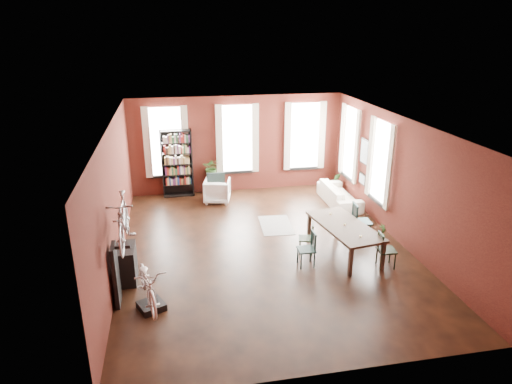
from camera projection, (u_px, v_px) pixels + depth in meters
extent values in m
plane|color=black|center=(265.00, 249.00, 11.52)|extent=(9.00, 9.00, 0.00)
cube|color=silver|center=(266.00, 123.00, 10.42)|extent=(7.00, 9.00, 0.04)
cube|color=#411410|center=(237.00, 144.00, 15.12)|extent=(7.00, 0.04, 3.20)
cube|color=#411410|center=(327.00, 288.00, 6.82)|extent=(7.00, 0.04, 3.20)
cube|color=#411410|center=(114.00, 199.00, 10.35)|extent=(0.04, 9.00, 3.20)
cube|color=#411410|center=(400.00, 180.00, 11.59)|extent=(0.04, 9.00, 3.20)
cube|color=white|center=(166.00, 142.00, 14.62)|extent=(1.00, 0.04, 2.20)
cube|color=#BEB099|center=(166.00, 142.00, 14.55)|extent=(1.40, 0.06, 2.30)
cube|color=white|center=(237.00, 139.00, 15.02)|extent=(1.00, 0.04, 2.20)
cube|color=#BEB099|center=(237.00, 139.00, 14.96)|extent=(1.40, 0.06, 2.30)
cube|color=white|center=(304.00, 136.00, 15.43)|extent=(1.00, 0.04, 2.20)
cube|color=#BEB099|center=(305.00, 136.00, 15.36)|extent=(1.40, 0.06, 2.30)
cube|color=white|center=(382.00, 162.00, 12.43)|extent=(0.04, 1.00, 2.20)
cube|color=#BEB099|center=(379.00, 162.00, 12.42)|extent=(0.06, 1.40, 2.30)
cube|color=white|center=(351.00, 143.00, 14.46)|extent=(0.04, 1.00, 2.20)
cube|color=#BEB099|center=(349.00, 143.00, 14.45)|extent=(0.06, 1.40, 2.30)
cube|color=black|center=(365.00, 152.00, 13.45)|extent=(0.04, 0.55, 0.75)
cube|color=black|center=(363.00, 179.00, 13.74)|extent=(0.04, 0.45, 0.35)
cube|color=#443529|center=(344.00, 239.00, 11.16)|extent=(1.35, 2.35, 0.76)
cube|color=#16312E|center=(306.00, 249.00, 10.57)|extent=(0.39, 0.39, 0.84)
cube|color=#1D2F1B|center=(306.00, 238.00, 11.19)|extent=(0.44, 0.44, 0.78)
cube|color=black|center=(387.00, 250.00, 10.52)|extent=(0.43, 0.43, 0.85)
cube|color=#173332|center=(362.00, 222.00, 11.87)|extent=(0.50, 0.50, 1.00)
cube|color=black|center=(177.00, 164.00, 14.75)|extent=(1.00, 0.32, 2.20)
imported|color=white|center=(217.00, 190.00, 14.47)|extent=(0.93, 0.90, 0.81)
imported|color=beige|center=(340.00, 191.00, 14.30)|extent=(0.61, 2.08, 0.81)
cube|color=black|center=(276.00, 225.00, 12.86)|extent=(0.95, 1.43, 0.01)
cube|color=black|center=(151.00, 306.00, 9.04)|extent=(0.62, 0.62, 0.14)
cube|color=black|center=(116.00, 275.00, 9.03)|extent=(0.16, 0.60, 1.30)
cube|color=black|center=(127.00, 264.00, 9.97)|extent=(0.40, 0.80, 0.80)
cube|color=black|center=(213.00, 185.00, 15.23)|extent=(0.31, 0.31, 0.58)
imported|color=#265020|center=(335.00, 187.00, 15.48)|extent=(0.42, 0.68, 0.29)
imported|color=#2C5622|center=(382.00, 236.00, 12.02)|extent=(0.42, 0.49, 0.16)
imported|color=beige|center=(146.00, 265.00, 8.74)|extent=(0.75, 0.98, 1.67)
imported|color=#A5A8AD|center=(121.00, 205.00, 8.57)|extent=(0.47, 1.00, 1.66)
imported|color=#376327|center=(212.00, 170.00, 15.04)|extent=(0.66, 0.72, 0.49)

